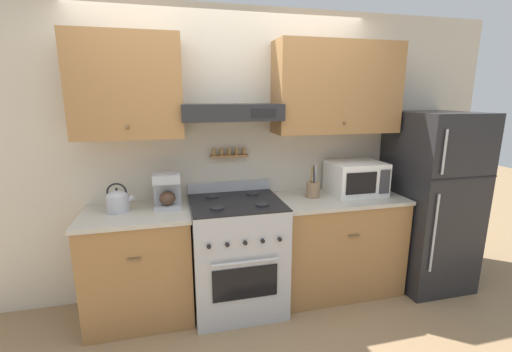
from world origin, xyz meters
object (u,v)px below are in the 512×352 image
microwave (356,178)px  tea_kettle (118,200)px  utensil_crock (313,189)px  coffee_maker (167,190)px  stove_range (237,254)px  refrigerator (429,200)px

microwave → tea_kettle: bearing=-179.5°
utensil_crock → tea_kettle: bearing=-180.0°
coffee_maker → microwave: (1.70, -0.00, 0.01)m
tea_kettle → microwave: microwave is taller
coffee_maker → stove_range: bearing=-11.3°
refrigerator → utensil_crock: bearing=174.3°
stove_range → microwave: (1.15, 0.10, 0.58)m
stove_range → tea_kettle: size_ratio=4.48×
microwave → utensil_crock: bearing=-177.6°
microwave → utensil_crock: microwave is taller
stove_range → tea_kettle: 1.07m
refrigerator → coffee_maker: bearing=176.8°
coffee_maker → utensil_crock: utensil_crock is taller
stove_range → refrigerator: size_ratio=0.63×
refrigerator → microwave: 0.77m
microwave → utensil_crock: 0.44m
coffee_maker → utensil_crock: (1.27, -0.02, -0.07)m
coffee_maker → microwave: microwave is taller
tea_kettle → coffee_maker: 0.38m
stove_range → coffee_maker: (-0.55, 0.11, 0.57)m
utensil_crock → coffee_maker: bearing=179.0°
refrigerator → utensil_crock: refrigerator is taller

